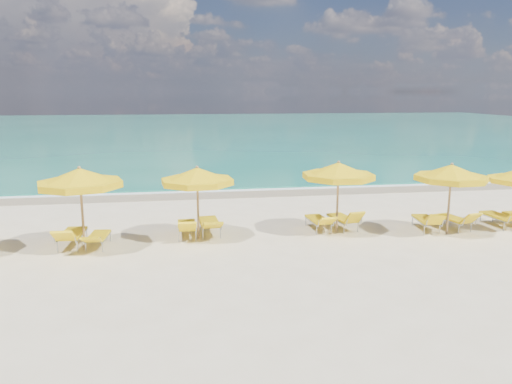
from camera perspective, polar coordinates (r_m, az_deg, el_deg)
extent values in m
plane|color=beige|center=(16.14, 0.84, -5.22)|extent=(120.00, 120.00, 0.00)
cube|color=#14735D|center=(63.46, -6.65, 7.15)|extent=(120.00, 80.00, 0.30)
cube|color=tan|center=(23.25, -2.28, -0.06)|extent=(120.00, 2.60, 0.01)
cube|color=white|center=(24.03, -2.51, 0.31)|extent=(120.00, 1.20, 0.03)
cube|color=white|center=(32.73, -14.81, 2.91)|extent=(14.00, 0.36, 0.05)
cube|color=white|center=(40.91, 6.15, 4.86)|extent=(18.00, 0.30, 0.05)
cylinder|color=#A37E51|center=(15.50, -19.25, -1.97)|extent=(0.07, 0.07, 2.40)
cone|color=yellow|center=(15.31, -19.50, 1.71)|extent=(2.75, 2.75, 0.48)
cylinder|color=yellow|center=(15.35, -19.44, 0.84)|extent=(2.77, 2.77, 0.19)
sphere|color=#A37E51|center=(15.28, -19.56, 2.62)|extent=(0.11, 0.11, 0.11)
cylinder|color=#A37E51|center=(15.86, -6.66, -1.39)|extent=(0.07, 0.07, 2.26)
cone|color=yellow|center=(15.68, -6.74, 1.99)|extent=(2.86, 2.86, 0.45)
cylinder|color=yellow|center=(15.71, -6.72, 1.20)|extent=(2.89, 2.89, 0.18)
sphere|color=#A37E51|center=(15.64, -6.76, 2.83)|extent=(0.10, 0.10, 0.10)
cylinder|color=#A37E51|center=(16.65, 9.30, -0.74)|extent=(0.07, 0.07, 2.31)
cone|color=yellow|center=(16.48, 9.41, 2.56)|extent=(3.01, 3.01, 0.46)
cylinder|color=yellow|center=(16.51, 9.38, 1.79)|extent=(3.04, 3.04, 0.19)
sphere|color=#A37E51|center=(16.44, 9.44, 3.38)|extent=(0.10, 0.10, 0.10)
cylinder|color=#A37E51|center=(17.46, 21.21, -0.88)|extent=(0.07, 0.07, 2.27)
cone|color=yellow|center=(17.30, 21.43, 2.21)|extent=(2.94, 2.94, 0.45)
cylinder|color=yellow|center=(17.33, 21.38, 1.49)|extent=(2.97, 2.97, 0.18)
sphere|color=#A37E51|center=(17.27, 21.49, 2.97)|extent=(0.10, 0.10, 0.10)
cube|color=yellow|center=(16.19, -20.22, -4.46)|extent=(0.67, 1.38, 0.08)
cube|color=yellow|center=(15.28, -21.09, -4.71)|extent=(0.63, 0.59, 0.44)
cube|color=yellow|center=(15.89, -17.56, -4.78)|extent=(0.62, 1.20, 0.07)
cube|color=yellow|center=(15.10, -18.31, -5.19)|extent=(0.56, 0.57, 0.30)
cube|color=yellow|center=(16.37, -7.92, -3.75)|extent=(0.57, 1.28, 0.08)
cube|color=yellow|center=(15.48, -7.86, -3.94)|extent=(0.57, 0.53, 0.42)
cube|color=yellow|center=(16.58, -5.40, -3.41)|extent=(0.68, 1.39, 0.08)
cube|color=yellow|center=(15.62, -4.97, -3.80)|extent=(0.64, 0.65, 0.35)
cube|color=yellow|center=(17.13, 7.07, -3.10)|extent=(0.63, 1.25, 0.07)
cube|color=yellow|center=(16.32, 8.11, -3.30)|extent=(0.58, 0.56, 0.37)
cube|color=yellow|center=(17.39, 9.80, -2.94)|extent=(0.77, 1.32, 0.08)
cube|color=yellow|center=(16.65, 11.19, -2.88)|extent=(0.63, 0.55, 0.47)
cube|color=yellow|center=(17.94, 18.80, -2.96)|extent=(0.69, 1.29, 0.08)
cube|color=yellow|center=(17.15, 19.82, -2.97)|extent=(0.60, 0.53, 0.46)
cube|color=yellow|center=(18.39, 21.52, -2.81)|extent=(0.79, 1.31, 0.08)
cube|color=yellow|center=(17.77, 23.34, -2.78)|extent=(0.63, 0.58, 0.44)
cube|color=yellow|center=(19.36, 25.92, -2.45)|extent=(0.69, 1.32, 0.08)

